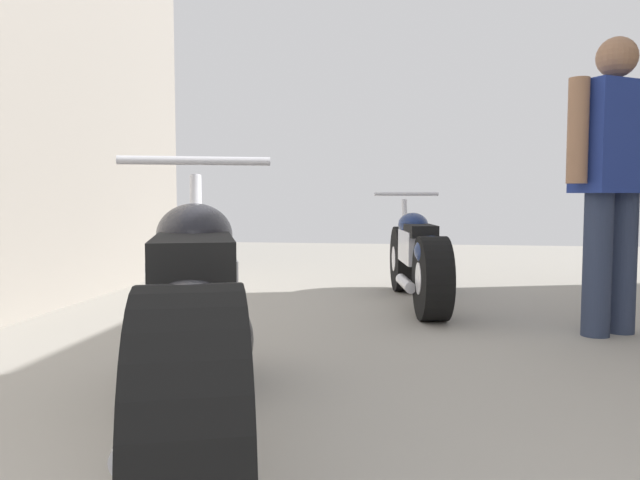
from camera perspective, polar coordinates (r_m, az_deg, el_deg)
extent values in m
plane|color=#9E998E|center=(3.05, 12.23, -12.08)|extent=(15.85, 15.85, 0.00)
cylinder|color=black|center=(2.83, -11.29, -6.44)|extent=(0.43, 0.70, 0.66)
cylinder|color=silver|center=(2.83, -11.29, -6.44)|extent=(0.30, 0.32, 0.25)
cylinder|color=black|center=(1.38, -11.85, -17.91)|extent=(0.43, 0.70, 0.66)
cylinder|color=silver|center=(1.38, -11.85, -17.91)|extent=(0.30, 0.32, 0.25)
cube|color=silver|center=(2.06, -11.55, -5.13)|extent=(0.45, 0.71, 0.29)
ellipsoid|color=black|center=(2.26, -11.54, 0.47)|extent=(0.43, 0.60, 0.23)
cube|color=black|center=(1.85, -11.69, -1.29)|extent=(0.38, 0.55, 0.10)
ellipsoid|color=black|center=(1.36, -11.94, -8.97)|extent=(0.41, 0.52, 0.25)
cylinder|color=silver|center=(2.75, -11.39, -0.20)|extent=(0.14, 0.26, 0.60)
cylinder|color=silver|center=(2.70, -11.51, 7.22)|extent=(0.62, 0.25, 0.04)
cylinder|color=silver|center=(1.83, -16.27, -15.62)|extent=(0.28, 0.57, 0.09)
cylinder|color=black|center=(5.51, 7.83, -1.74)|extent=(0.28, 0.60, 0.57)
cylinder|color=silver|center=(5.51, 7.83, -1.74)|extent=(0.23, 0.25, 0.22)
cylinder|color=black|center=(4.24, 10.38, -3.53)|extent=(0.28, 0.60, 0.57)
cylinder|color=silver|center=(4.24, 10.38, -3.53)|extent=(0.23, 0.25, 0.22)
cube|color=silver|center=(4.86, 8.96, -0.62)|extent=(0.30, 0.60, 0.25)
ellipsoid|color=navy|center=(5.04, 8.61, 1.39)|extent=(0.30, 0.50, 0.20)
cube|color=black|center=(4.69, 9.30, 0.86)|extent=(0.26, 0.46, 0.09)
ellipsoid|color=navy|center=(4.26, 10.30, -1.05)|extent=(0.29, 0.43, 0.22)
cylinder|color=silver|center=(5.46, 7.92, 1.04)|extent=(0.08, 0.23, 0.52)
cylinder|color=silver|center=(5.41, 8.00, 4.25)|extent=(0.55, 0.12, 0.03)
cylinder|color=silver|center=(4.60, 7.93, -3.98)|extent=(0.16, 0.50, 0.08)
cylinder|color=#2D3851|center=(4.21, 26.22, -1.96)|extent=(0.23, 0.23, 0.86)
cylinder|color=#2D3851|center=(4.05, 24.30, -2.13)|extent=(0.23, 0.23, 0.86)
cube|color=navy|center=(4.12, 25.61, 8.54)|extent=(0.54, 0.48, 0.66)
cylinder|color=#9E7051|center=(3.91, 22.79, 9.30)|extent=(0.16, 0.16, 0.61)
sphere|color=#9E7051|center=(4.19, 25.82, 15.00)|extent=(0.24, 0.24, 0.24)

